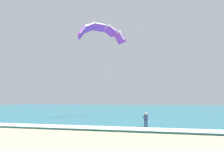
# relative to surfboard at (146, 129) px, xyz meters

# --- Properties ---
(sea) EXTENTS (200.00, 120.00, 0.20)m
(sea) POSITION_rel_surfboard_xyz_m (1.25, 57.01, 0.07)
(sea) COLOR teal
(sea) RESTS_ON ground
(surf_foam) EXTENTS (200.00, 2.56, 0.04)m
(surf_foam) POSITION_rel_surfboard_xyz_m (1.25, -1.99, 0.19)
(surf_foam) COLOR white
(surf_foam) RESTS_ON sea
(surfboard) EXTENTS (0.83, 1.47, 0.09)m
(surfboard) POSITION_rel_surfboard_xyz_m (0.00, 0.00, 0.00)
(surfboard) COLOR #239EC6
(surfboard) RESTS_ON ground
(kitesurfer) EXTENTS (0.62, 0.62, 1.69)m
(kitesurfer) POSITION_rel_surfboard_xyz_m (-0.01, 0.02, 0.91)
(kitesurfer) COLOR #191E38
(kitesurfer) RESTS_ON ground
(kite_primary) EXTENTS (10.21, 9.85, 13.05)m
(kite_primary) POSITION_rel_surfboard_xyz_m (-7.44, 7.59, 13.03)
(kite_primary) COLOR purple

